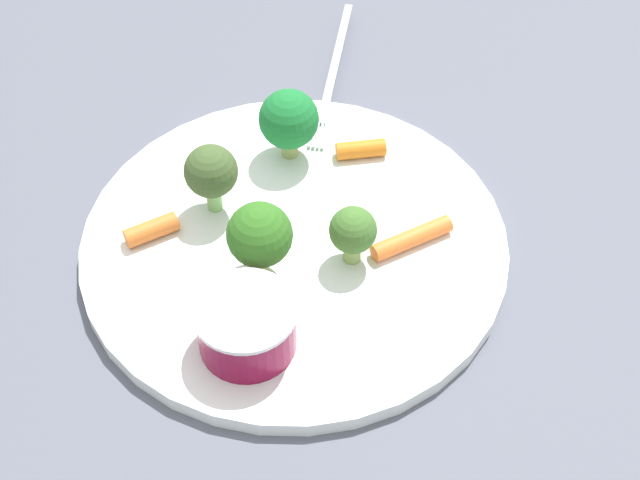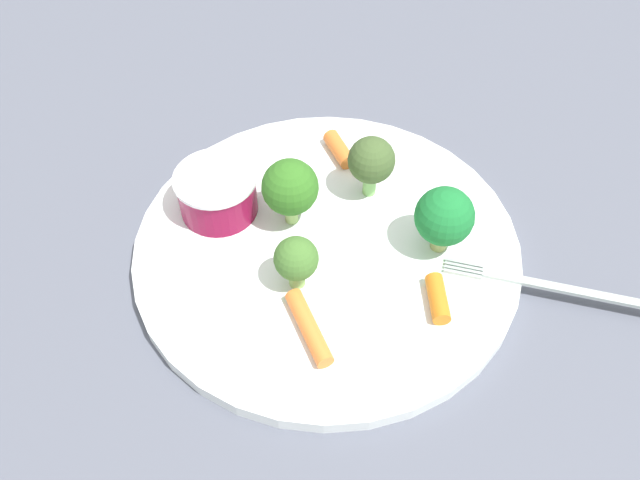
{
  "view_description": "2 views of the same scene",
  "coord_description": "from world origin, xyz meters",
  "px_view_note": "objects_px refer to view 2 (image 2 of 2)",
  "views": [
    {
      "loc": [
        -0.1,
        -0.41,
        0.49
      ],
      "look_at": [
        0.01,
        -0.02,
        0.02
      ],
      "focal_mm": 52.06,
      "sensor_mm": 36.0,
      "label": 1
    },
    {
      "loc": [
        0.32,
        -0.06,
        0.41
      ],
      "look_at": [
        0.0,
        -0.01,
        0.02
      ],
      "focal_mm": 37.58,
      "sensor_mm": 36.0,
      "label": 2
    }
  ],
  "objects_px": {
    "plate": "(327,248)",
    "broccoli_floret_0": "(290,188)",
    "carrot_stick_0": "(309,327)",
    "fork": "(568,290)",
    "broccoli_floret_1": "(371,161)",
    "carrot_stick_2": "(339,149)",
    "carrot_stick_1": "(438,298)",
    "sauce_cup": "(217,193)",
    "broccoli_floret_2": "(296,260)",
    "broccoli_floret_3": "(444,217)"
  },
  "relations": [
    {
      "from": "plate",
      "to": "broccoli_floret_0",
      "type": "distance_m",
      "value": 0.06
    },
    {
      "from": "plate",
      "to": "carrot_stick_0",
      "type": "relative_size",
      "value": 4.95
    },
    {
      "from": "fork",
      "to": "broccoli_floret_1",
      "type": "bearing_deg",
      "value": -135.35
    },
    {
      "from": "carrot_stick_2",
      "to": "fork",
      "type": "xyz_separation_m",
      "value": [
        0.17,
        0.14,
        -0.01
      ]
    },
    {
      "from": "broccoli_floret_1",
      "to": "carrot_stick_1",
      "type": "xyz_separation_m",
      "value": [
        0.12,
        0.02,
        -0.03
      ]
    },
    {
      "from": "broccoli_floret_1",
      "to": "fork",
      "type": "xyz_separation_m",
      "value": [
        0.12,
        0.12,
        -0.03
      ]
    },
    {
      "from": "plate",
      "to": "sauce_cup",
      "type": "relative_size",
      "value": 4.59
    },
    {
      "from": "plate",
      "to": "broccoli_floret_2",
      "type": "distance_m",
      "value": 0.05
    },
    {
      "from": "carrot_stick_2",
      "to": "fork",
      "type": "bearing_deg",
      "value": 38.8
    },
    {
      "from": "broccoli_floret_1",
      "to": "carrot_stick_1",
      "type": "height_order",
      "value": "broccoli_floret_1"
    },
    {
      "from": "sauce_cup",
      "to": "fork",
      "type": "bearing_deg",
      "value": 62.69
    },
    {
      "from": "plate",
      "to": "sauce_cup",
      "type": "distance_m",
      "value": 0.1
    },
    {
      "from": "broccoli_floret_1",
      "to": "broccoli_floret_2",
      "type": "bearing_deg",
      "value": -41.91
    },
    {
      "from": "sauce_cup",
      "to": "carrot_stick_2",
      "type": "relative_size",
      "value": 1.73
    },
    {
      "from": "plate",
      "to": "broccoli_floret_2",
      "type": "bearing_deg",
      "value": -40.4
    },
    {
      "from": "broccoli_floret_3",
      "to": "carrot_stick_1",
      "type": "height_order",
      "value": "broccoli_floret_3"
    },
    {
      "from": "broccoli_floret_0",
      "to": "fork",
      "type": "relative_size",
      "value": 0.34
    },
    {
      "from": "broccoli_floret_0",
      "to": "carrot_stick_1",
      "type": "bearing_deg",
      "value": 42.92
    },
    {
      "from": "carrot_stick_0",
      "to": "carrot_stick_1",
      "type": "xyz_separation_m",
      "value": [
        -0.01,
        0.09,
        0.0
      ]
    },
    {
      "from": "broccoli_floret_0",
      "to": "broccoli_floret_1",
      "type": "relative_size",
      "value": 1.07
    },
    {
      "from": "broccoli_floret_0",
      "to": "carrot_stick_0",
      "type": "xyz_separation_m",
      "value": [
        0.1,
        -0.0,
        -0.03
      ]
    },
    {
      "from": "sauce_cup",
      "to": "carrot_stick_1",
      "type": "bearing_deg",
      "value": 50.65
    },
    {
      "from": "carrot_stick_2",
      "to": "broccoli_floret_1",
      "type": "bearing_deg",
      "value": 18.29
    },
    {
      "from": "broccoli_floret_3",
      "to": "carrot_stick_0",
      "type": "height_order",
      "value": "broccoli_floret_3"
    },
    {
      "from": "sauce_cup",
      "to": "broccoli_floret_0",
      "type": "bearing_deg",
      "value": 68.22
    },
    {
      "from": "broccoli_floret_3",
      "to": "carrot_stick_1",
      "type": "xyz_separation_m",
      "value": [
        0.05,
        -0.02,
        -0.03
      ]
    },
    {
      "from": "plate",
      "to": "sauce_cup",
      "type": "height_order",
      "value": "sauce_cup"
    },
    {
      "from": "plate",
      "to": "carrot_stick_1",
      "type": "xyz_separation_m",
      "value": [
        0.07,
        0.07,
        0.01
      ]
    },
    {
      "from": "carrot_stick_0",
      "to": "carrot_stick_2",
      "type": "bearing_deg",
      "value": 162.19
    },
    {
      "from": "broccoli_floret_1",
      "to": "carrot_stick_1",
      "type": "relative_size",
      "value": 1.49
    },
    {
      "from": "plate",
      "to": "broccoli_floret_1",
      "type": "relative_size",
      "value": 5.4
    },
    {
      "from": "sauce_cup",
      "to": "carrot_stick_0",
      "type": "relative_size",
      "value": 1.08
    },
    {
      "from": "broccoli_floret_2",
      "to": "carrot_stick_0",
      "type": "bearing_deg",
      "value": 2.03
    },
    {
      "from": "carrot_stick_1",
      "to": "fork",
      "type": "relative_size",
      "value": 0.21
    },
    {
      "from": "plate",
      "to": "carrot_stick_2",
      "type": "height_order",
      "value": "carrot_stick_2"
    },
    {
      "from": "sauce_cup",
      "to": "carrot_stick_1",
      "type": "relative_size",
      "value": 1.75
    },
    {
      "from": "plate",
      "to": "carrot_stick_2",
      "type": "distance_m",
      "value": 0.1
    },
    {
      "from": "broccoli_floret_1",
      "to": "fork",
      "type": "bearing_deg",
      "value": 44.65
    },
    {
      "from": "sauce_cup",
      "to": "fork",
      "type": "height_order",
      "value": "sauce_cup"
    },
    {
      "from": "carrot_stick_1",
      "to": "carrot_stick_2",
      "type": "bearing_deg",
      "value": -166.55
    },
    {
      "from": "carrot_stick_1",
      "to": "fork",
      "type": "bearing_deg",
      "value": 86.42
    },
    {
      "from": "broccoli_floret_0",
      "to": "carrot_stick_2",
      "type": "relative_size",
      "value": 1.58
    },
    {
      "from": "broccoli_floret_1",
      "to": "broccoli_floret_2",
      "type": "distance_m",
      "value": 0.11
    },
    {
      "from": "carrot_stick_2",
      "to": "fork",
      "type": "height_order",
      "value": "carrot_stick_2"
    },
    {
      "from": "broccoli_floret_0",
      "to": "fork",
      "type": "xyz_separation_m",
      "value": [
        0.1,
        0.19,
        -0.03
      ]
    },
    {
      "from": "carrot_stick_0",
      "to": "carrot_stick_1",
      "type": "distance_m",
      "value": 0.09
    },
    {
      "from": "carrot_stick_0",
      "to": "carrot_stick_1",
      "type": "height_order",
      "value": "same"
    },
    {
      "from": "broccoli_floret_1",
      "to": "fork",
      "type": "relative_size",
      "value": 0.31
    },
    {
      "from": "broccoli_floret_1",
      "to": "carrot_stick_0",
      "type": "xyz_separation_m",
      "value": [
        0.12,
        -0.07,
        -0.03
      ]
    },
    {
      "from": "sauce_cup",
      "to": "broccoli_floret_3",
      "type": "height_order",
      "value": "broccoli_floret_3"
    }
  ]
}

